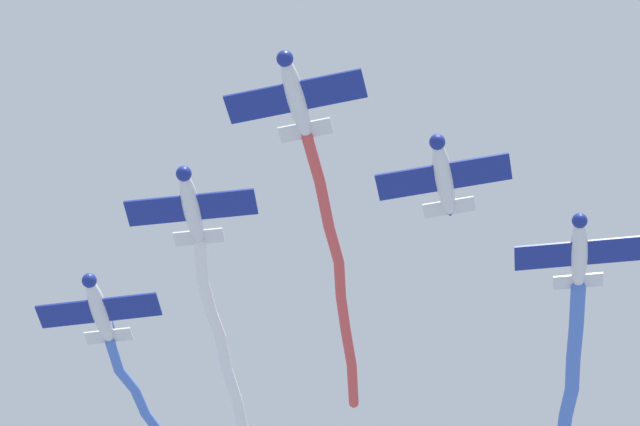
# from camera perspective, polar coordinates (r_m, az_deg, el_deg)

# --- Properties ---
(airplane_lead) EXTENTS (6.19, 7.60, 1.98)m
(airplane_lead) POSITION_cam_1_polar(r_m,az_deg,el_deg) (67.65, -1.16, 5.52)
(airplane_lead) COLOR silver
(smoke_trail_lead) EXTENTS (17.88, 13.88, 1.30)m
(smoke_trail_lead) POSITION_cam_1_polar(r_m,az_deg,el_deg) (75.74, 0.80, -3.11)
(smoke_trail_lead) COLOR #DB4C4C
(airplane_left_wing) EXTENTS (6.25, 7.53, 1.98)m
(airplane_left_wing) POSITION_cam_1_polar(r_m,az_deg,el_deg) (71.01, 5.81, 1.74)
(airplane_left_wing) COLOR silver
(airplane_right_wing) EXTENTS (6.42, 7.27, 1.98)m
(airplane_right_wing) POSITION_cam_1_polar(r_m,az_deg,el_deg) (72.75, -6.05, 0.30)
(airplane_right_wing) COLOR silver
(smoke_trail_right_wing) EXTENTS (24.15, 18.98, 4.15)m
(smoke_trail_right_wing) POSITION_cam_1_polar(r_m,az_deg,el_deg) (85.24, -3.87, -8.62)
(smoke_trail_right_wing) COLOR white
(airplane_slot) EXTENTS (6.44, 7.24, 1.98)m
(airplane_slot) POSITION_cam_1_polar(r_m,az_deg,el_deg) (75.37, 12.06, -1.80)
(airplane_slot) COLOR silver
(smoke_trail_slot) EXTENTS (20.81, 18.72, 3.67)m
(smoke_trail_slot) POSITION_cam_1_polar(r_m,az_deg,el_deg) (87.14, 11.45, -9.73)
(smoke_trail_slot) COLOR #4C75DB
(airplane_trail) EXTENTS (6.37, 7.35, 1.98)m
(airplane_trail) POSITION_cam_1_polar(r_m,az_deg,el_deg) (78.39, -10.32, -4.47)
(airplane_trail) COLOR silver
(smoke_trail_trail) EXTENTS (16.18, 9.44, 2.26)m
(smoke_trail_trail) POSITION_cam_1_polar(r_m,az_deg,el_deg) (86.47, -7.74, -9.81)
(smoke_trail_trail) COLOR #4C75DB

